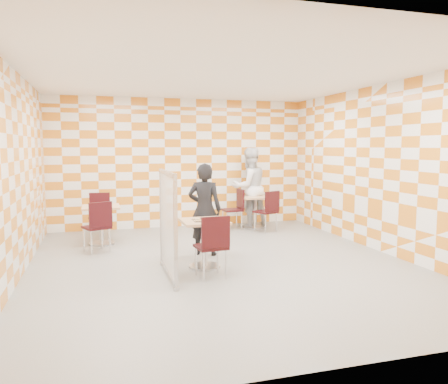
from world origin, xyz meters
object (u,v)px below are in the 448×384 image
second_table (255,206)px  soda_bottle (258,191)px  chair_second_side (236,206)px  man_dark (205,209)px  chair_second_front (269,208)px  sport_bottle (249,192)px  empty_table (101,218)px  chair_empty_far (100,211)px  main_table (204,235)px  partition (168,223)px  chair_main_front (213,242)px  chair_empty_near (98,223)px  man_white (249,187)px

second_table → soda_bottle: (0.11, 0.08, 0.34)m
chair_second_side → soda_bottle: soda_bottle is taller
chair_second_side → man_dark: 2.45m
soda_bottle → chair_second_front: bearing=-90.1°
chair_second_front → sport_bottle: sport_bottle is taller
empty_table → chair_empty_far: (-0.02, 0.71, 0.04)m
main_table → chair_second_side: bearing=63.4°
empty_table → man_dark: size_ratio=0.47×
chair_empty_far → partition: 3.36m
chair_main_front → chair_empty_near: bearing=127.1°
chair_second_side → empty_table: bearing=-166.2°
chair_second_front → partition: partition is taller
main_table → empty_table: same height
man_dark → man_white: 2.91m
second_table → chair_main_front: 4.02m
chair_second_front → man_white: 0.94m
chair_second_front → partition: 3.77m
man_white → empty_table: bearing=4.8°
partition → man_white: bearing=54.7°
second_table → chair_second_front: chair_second_front is taller
man_white → partition: bearing=43.0°
chair_second_front → man_dark: size_ratio=0.58×
partition → man_dark: bearing=54.1°
empty_table → man_dark: bearing=-38.3°
chair_second_front → chair_empty_far: size_ratio=1.00×
chair_empty_far → man_dark: 2.74m
man_white → sport_bottle: man_white is taller
empty_table → sport_bottle: size_ratio=3.75×
chair_main_front → partition: 0.71m
chair_empty_far → second_table: bearing=0.5°
empty_table → chair_main_front: (1.51, -2.78, 0.04)m
empty_table → partition: bearing=-69.9°
chair_second_front → man_dark: 2.40m
partition → empty_table: bearing=110.1°
soda_bottle → empty_table: bearing=-167.1°
chair_empty_far → main_table: bearing=-61.3°
chair_second_front → sport_bottle: size_ratio=4.62×
chair_empty_near → soda_bottle: (3.61, 1.53, 0.31)m
soda_bottle → chair_empty_near: bearing=-157.0°
man_dark → partition: bearing=78.5°
chair_second_front → sport_bottle: bearing=106.3°
main_table → chair_second_side: chair_second_side is taller
man_white → soda_bottle: size_ratio=8.12×
chair_main_front → man_dark: 1.46m
man_dark → sport_bottle: bearing=-101.0°
second_table → chair_empty_near: size_ratio=0.81×
second_table → chair_empty_far: chair_empty_far is taller
chair_empty_far → chair_second_side: bearing=0.3°
main_table → sport_bottle: size_ratio=3.75×
chair_empty_near → sport_bottle: (3.39, 1.62, 0.29)m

